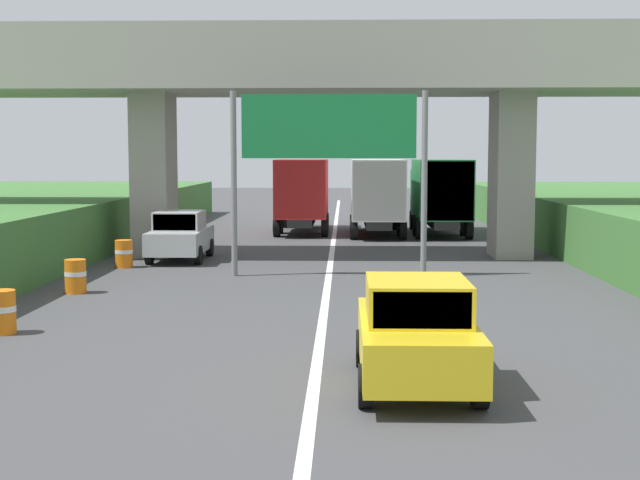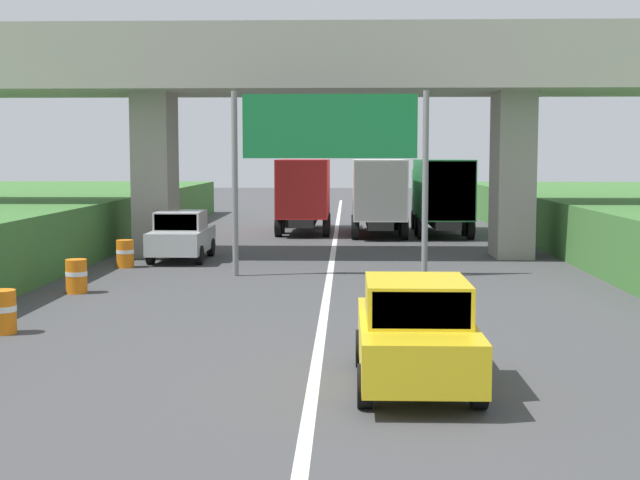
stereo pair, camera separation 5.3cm
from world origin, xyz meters
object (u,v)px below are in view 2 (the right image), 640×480
at_px(truck_white, 378,193).
at_px(construction_barrel_2, 2,311).
at_px(truck_green, 441,193).
at_px(construction_barrel_4, 125,253).
at_px(car_silver, 182,236).
at_px(construction_barrel_3, 76,276).
at_px(car_yellow, 416,333).
at_px(overhead_highway_sign, 330,139).
at_px(truck_red, 305,192).

distance_m(truck_white, construction_barrel_2, 24.51).
relative_size(truck_green, truck_white, 1.00).
distance_m(construction_barrel_2, construction_barrel_4, 10.80).
bearing_deg(car_silver, truck_green, 45.80).
height_order(truck_white, construction_barrel_2, truck_white).
xyz_separation_m(construction_barrel_3, construction_barrel_4, (-0.05, 5.40, 0.00)).
relative_size(truck_green, car_yellow, 1.78).
distance_m(truck_green, car_yellow, 27.32).
xyz_separation_m(overhead_highway_sign, construction_barrel_3, (-6.64, -3.50, -3.66)).
distance_m(overhead_highway_sign, car_yellow, 13.34).
xyz_separation_m(truck_green, truck_red, (-6.29, 0.99, 0.00)).
bearing_deg(truck_white, construction_barrel_4, -125.35).
height_order(truck_green, truck_red, same).
bearing_deg(overhead_highway_sign, construction_barrel_3, -152.24).
bearing_deg(construction_barrel_3, truck_green, 57.23).
bearing_deg(truck_red, construction_barrel_2, -101.79).
bearing_deg(car_yellow, construction_barrel_2, 154.21).
height_order(truck_green, construction_barrel_3, truck_green).
relative_size(car_yellow, construction_barrel_4, 4.56).
height_order(overhead_highway_sign, truck_white, overhead_highway_sign).
distance_m(overhead_highway_sign, construction_barrel_3, 8.35).
relative_size(truck_green, construction_barrel_2, 8.11).
relative_size(truck_red, construction_barrel_3, 8.11).
relative_size(car_silver, construction_barrel_3, 4.56).
distance_m(car_yellow, car_silver, 18.14).
xyz_separation_m(overhead_highway_sign, construction_barrel_2, (-6.53, -8.90, -3.66)).
xyz_separation_m(truck_white, construction_barrel_3, (-8.58, -17.56, -1.47)).
distance_m(car_yellow, construction_barrel_3, 12.47).
bearing_deg(construction_barrel_4, car_yellow, -60.58).
relative_size(construction_barrel_2, construction_barrel_3, 1.00).
height_order(car_yellow, construction_barrel_3, car_yellow).
bearing_deg(construction_barrel_2, car_yellow, -25.79).
relative_size(truck_green, construction_barrel_4, 8.11).
xyz_separation_m(truck_red, construction_barrel_2, (-5.04, -24.17, -1.47)).
relative_size(construction_barrel_3, construction_barrel_4, 1.00).
bearing_deg(truck_green, car_yellow, -96.71).
height_order(truck_red, construction_barrel_4, truck_red).
bearing_deg(truck_green, construction_barrel_2, -116.05).
bearing_deg(construction_barrel_4, truck_red, 68.71).
height_order(truck_white, construction_barrel_4, truck_white).
relative_size(overhead_highway_sign, car_silver, 1.43).
bearing_deg(overhead_highway_sign, truck_green, 71.42).
bearing_deg(car_yellow, truck_green, 83.29).
height_order(construction_barrel_2, construction_barrel_4, same).
bearing_deg(truck_green, overhead_highway_sign, -108.58).
bearing_deg(car_silver, car_yellow, -67.84).
bearing_deg(truck_green, construction_barrel_3, -122.77).
xyz_separation_m(truck_white, car_silver, (-7.16, -10.09, -1.08)).
bearing_deg(truck_red, construction_barrel_4, -111.29).
height_order(overhead_highway_sign, car_silver, overhead_highway_sign).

